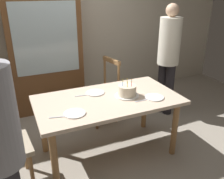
# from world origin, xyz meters

# --- Properties ---
(ground) EXTENTS (6.40, 6.40, 0.00)m
(ground) POSITION_xyz_m (0.00, 0.00, 0.00)
(ground) COLOR #9E9384
(back_wall) EXTENTS (6.40, 0.10, 2.60)m
(back_wall) POSITION_xyz_m (0.00, 1.85, 1.30)
(back_wall) COLOR beige
(back_wall) RESTS_ON ground
(dining_table) EXTENTS (1.62, 0.88, 0.73)m
(dining_table) POSITION_xyz_m (0.00, 0.00, 0.64)
(dining_table) COLOR beige
(dining_table) RESTS_ON ground
(birthday_cake) EXTENTS (0.28, 0.28, 0.20)m
(birthday_cake) POSITION_xyz_m (0.23, -0.03, 0.80)
(birthday_cake) COLOR silver
(birthday_cake) RESTS_ON dining_table
(plate_near_celebrant) EXTENTS (0.22, 0.22, 0.01)m
(plate_near_celebrant) POSITION_xyz_m (-0.45, -0.20, 0.74)
(plate_near_celebrant) COLOR white
(plate_near_celebrant) RESTS_ON dining_table
(plate_far_side) EXTENTS (0.22, 0.22, 0.01)m
(plate_far_side) POSITION_xyz_m (-0.08, 0.20, 0.74)
(plate_far_side) COLOR white
(plate_far_side) RESTS_ON dining_table
(plate_near_guest) EXTENTS (0.22, 0.22, 0.01)m
(plate_near_guest) POSITION_xyz_m (0.49, -0.20, 0.74)
(plate_near_guest) COLOR white
(plate_near_guest) RESTS_ON dining_table
(fork_near_celebrant) EXTENTS (0.18, 0.06, 0.01)m
(fork_near_celebrant) POSITION_xyz_m (-0.61, -0.20, 0.74)
(fork_near_celebrant) COLOR silver
(fork_near_celebrant) RESTS_ON dining_table
(fork_far_side) EXTENTS (0.18, 0.04, 0.01)m
(fork_far_side) POSITION_xyz_m (-0.24, 0.19, 0.74)
(fork_far_side) COLOR silver
(fork_far_side) RESTS_ON dining_table
(fork_near_guest) EXTENTS (0.18, 0.02, 0.01)m
(fork_near_guest) POSITION_xyz_m (0.33, -0.21, 0.74)
(fork_near_guest) COLOR silver
(fork_near_guest) RESTS_ON dining_table
(chair_spindle_back) EXTENTS (0.51, 0.51, 0.95)m
(chair_spindle_back) POSITION_xyz_m (0.23, 0.77, 0.46)
(chair_spindle_back) COLOR #9E7042
(chair_spindle_back) RESTS_ON ground
(person_guest) EXTENTS (0.32, 0.32, 1.69)m
(person_guest) POSITION_xyz_m (1.25, 0.61, 0.97)
(person_guest) COLOR #262328
(person_guest) RESTS_ON ground
(china_cabinet) EXTENTS (1.10, 0.45, 1.90)m
(china_cabinet) POSITION_xyz_m (-0.40, 1.56, 0.95)
(china_cabinet) COLOR brown
(china_cabinet) RESTS_ON ground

